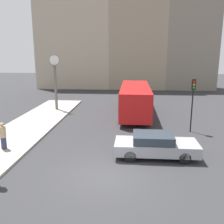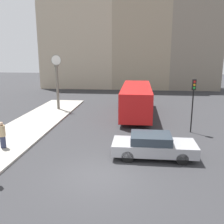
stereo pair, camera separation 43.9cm
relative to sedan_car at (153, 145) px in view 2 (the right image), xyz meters
name	(u,v)px [view 2 (the right image)]	position (x,y,z in m)	size (l,w,h in m)	color
ground_plane	(100,175)	(-2.57, -2.43, -0.67)	(120.00, 120.00, 0.00)	#2D2D30
sidewalk_corner	(33,124)	(-9.16, 5.45, -0.60)	(3.87, 19.76, 0.14)	#A39E93
building_row	(126,41)	(-2.91, 27.89, 6.82)	(27.80, 5.00, 16.14)	#B7A88E
sedan_car	(153,145)	(0.00, 0.00, 0.00)	(4.49, 1.87, 1.30)	#9E9EA3
bus_distant	(136,98)	(-1.03, 9.65, 0.85)	(2.56, 9.56, 2.64)	red
traffic_light_far	(193,95)	(2.94, 4.71, 2.06)	(0.26, 0.24, 3.82)	black
street_clock	(57,81)	(-8.74, 10.65, 2.25)	(1.00, 0.34, 5.27)	#666056
pedestrian_tan_coat	(2,135)	(-8.68, 0.12, 0.24)	(0.36, 0.36, 1.57)	#2D334C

